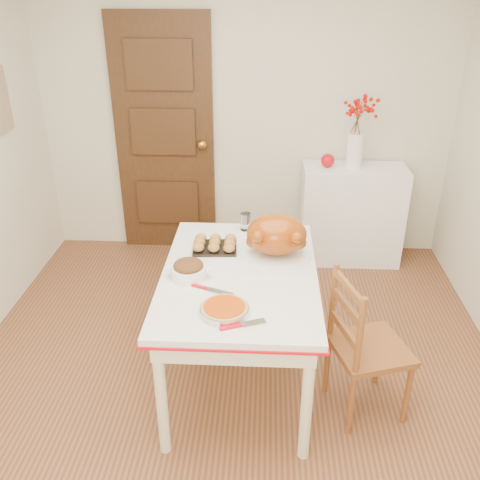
# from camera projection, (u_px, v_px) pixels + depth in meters

# --- Properties ---
(floor) EXTENTS (3.50, 4.00, 0.00)m
(floor) POSITION_uv_depth(u_px,v_px,m) (231.00, 394.00, 3.23)
(floor) COLOR brown
(floor) RESTS_ON ground
(wall_back) EXTENTS (3.50, 0.00, 2.50)m
(wall_back) POSITION_uv_depth(u_px,v_px,m) (246.00, 113.00, 4.45)
(wall_back) COLOR beige
(wall_back) RESTS_ON ground
(door_back) EXTENTS (0.85, 0.06, 2.06)m
(door_back) POSITION_uv_depth(u_px,v_px,m) (165.00, 139.00, 4.55)
(door_back) COLOR #321C11
(door_back) RESTS_ON ground
(sideboard) EXTENTS (0.86, 0.38, 0.86)m
(sideboard) POSITION_uv_depth(u_px,v_px,m) (351.00, 215.00, 4.58)
(sideboard) COLOR white
(sideboard) RESTS_ON floor
(kitchen_table) EXTENTS (0.90, 1.32, 0.79)m
(kitchen_table) POSITION_uv_depth(u_px,v_px,m) (240.00, 328.00, 3.18)
(kitchen_table) COLOR silver
(kitchen_table) RESTS_ON floor
(chair_oak) EXTENTS (0.50, 0.50, 0.90)m
(chair_oak) POSITION_uv_depth(u_px,v_px,m) (370.00, 345.00, 2.94)
(chair_oak) COLOR brown
(chair_oak) RESTS_ON floor
(berry_vase) EXTENTS (0.31, 0.31, 0.60)m
(berry_vase) POSITION_uv_depth(u_px,v_px,m) (356.00, 132.00, 4.25)
(berry_vase) COLOR white
(berry_vase) RESTS_ON sideboard
(apple) EXTENTS (0.11, 0.11, 0.11)m
(apple) POSITION_uv_depth(u_px,v_px,m) (328.00, 160.00, 4.37)
(apple) COLOR red
(apple) RESTS_ON sideboard
(turkey_platter) EXTENTS (0.50, 0.45, 0.27)m
(turkey_platter) POSITION_uv_depth(u_px,v_px,m) (276.00, 237.00, 3.10)
(turkey_platter) COLOR #9D3E0E
(turkey_platter) RESTS_ON kitchen_table
(pumpkin_pie) EXTENTS (0.26, 0.26, 0.05)m
(pumpkin_pie) POSITION_uv_depth(u_px,v_px,m) (224.00, 308.00, 2.63)
(pumpkin_pie) COLOR #AF3B06
(pumpkin_pie) RESTS_ON kitchen_table
(stuffing_dish) EXTENTS (0.29, 0.25, 0.10)m
(stuffing_dish) POSITION_uv_depth(u_px,v_px,m) (189.00, 269.00, 2.93)
(stuffing_dish) COLOR #512A10
(stuffing_dish) RESTS_ON kitchen_table
(rolls_tray) EXTENTS (0.28, 0.23, 0.07)m
(rolls_tray) POSITION_uv_depth(u_px,v_px,m) (215.00, 244.00, 3.23)
(rolls_tray) COLOR olive
(rolls_tray) RESTS_ON kitchen_table
(pie_server) EXTENTS (0.24, 0.15, 0.01)m
(pie_server) POSITION_uv_depth(u_px,v_px,m) (243.00, 325.00, 2.54)
(pie_server) COLOR silver
(pie_server) RESTS_ON kitchen_table
(carving_knife) EXTENTS (0.25, 0.14, 0.01)m
(carving_knife) POSITION_uv_depth(u_px,v_px,m) (212.00, 290.00, 2.82)
(carving_knife) COLOR silver
(carving_knife) RESTS_ON kitchen_table
(drinking_glass) EXTENTS (0.07, 0.07, 0.12)m
(drinking_glass) POSITION_uv_depth(u_px,v_px,m) (245.00, 222.00, 3.47)
(drinking_glass) COLOR white
(drinking_glass) RESTS_ON kitchen_table
(shaker_pair) EXTENTS (0.10, 0.07, 0.09)m
(shaker_pair) POSITION_uv_depth(u_px,v_px,m) (291.00, 231.00, 3.37)
(shaker_pair) COLOR white
(shaker_pair) RESTS_ON kitchen_table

